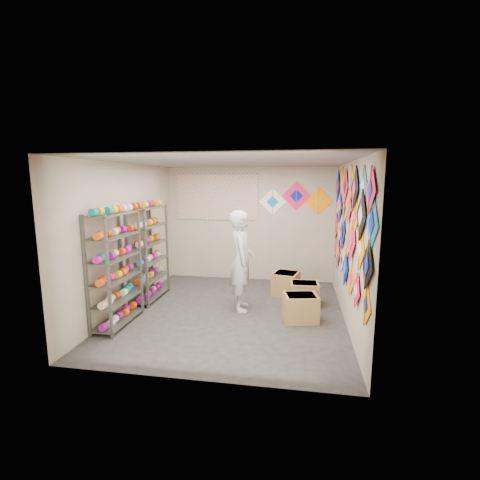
% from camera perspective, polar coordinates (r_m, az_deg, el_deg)
% --- Properties ---
extents(ground, '(4.50, 4.50, 0.00)m').
position_cam_1_polar(ground, '(6.53, -1.33, -11.74)').
color(ground, '#272522').
extents(room_walls, '(4.50, 4.50, 4.50)m').
position_cam_1_polar(room_walls, '(6.12, -1.39, 2.74)').
color(room_walls, tan).
rests_on(room_walls, ground).
extents(shelf_rack_front, '(0.40, 1.10, 1.90)m').
position_cam_1_polar(shelf_rack_front, '(6.07, -19.74, -4.56)').
color(shelf_rack_front, '#4C5147').
rests_on(shelf_rack_front, ground).
extents(shelf_rack_back, '(0.40, 1.10, 1.90)m').
position_cam_1_polar(shelf_rack_back, '(7.20, -14.72, -2.13)').
color(shelf_rack_back, '#4C5147').
rests_on(shelf_rack_back, ground).
extents(string_spools, '(0.12, 2.36, 0.12)m').
position_cam_1_polar(string_spools, '(6.61, -17.06, -2.44)').
color(string_spools, '#E11090').
rests_on(string_spools, ground).
extents(kite_wall_display, '(0.05, 4.33, 2.06)m').
position_cam_1_polar(kite_wall_display, '(6.11, 17.25, 2.53)').
color(kite_wall_display, '#FF8B00').
rests_on(kite_wall_display, room_walls).
extents(back_wall_kites, '(1.69, 0.02, 0.79)m').
position_cam_1_polar(back_wall_kites, '(8.22, 9.18, 6.60)').
color(back_wall_kites, white).
rests_on(back_wall_kites, room_walls).
extents(poster, '(2.00, 0.01, 1.10)m').
position_cam_1_polar(poster, '(8.44, -3.88, 7.05)').
color(poster, '#764CA4').
rests_on(poster, room_walls).
extents(shopkeeper, '(0.83, 0.67, 1.86)m').
position_cam_1_polar(shopkeeper, '(6.41, 0.24, -3.43)').
color(shopkeeper, beige).
rests_on(shopkeeper, ground).
extents(carton_a, '(0.64, 0.57, 0.46)m').
position_cam_1_polar(carton_a, '(6.17, 9.90, -10.88)').
color(carton_a, olive).
rests_on(carton_a, ground).
extents(carton_b, '(0.57, 0.47, 0.44)m').
position_cam_1_polar(carton_b, '(6.94, 10.48, -8.64)').
color(carton_b, olive).
rests_on(carton_b, ground).
extents(carton_c, '(0.61, 0.65, 0.48)m').
position_cam_1_polar(carton_c, '(7.47, 7.53, -7.10)').
color(carton_c, olive).
rests_on(carton_c, ground).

